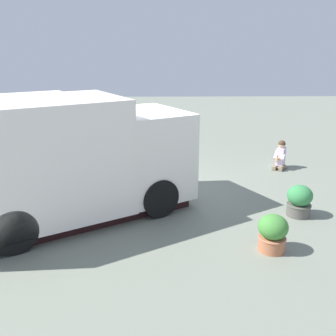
{
  "coord_description": "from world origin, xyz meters",
  "views": [
    {
      "loc": [
        9.24,
        0.16,
        3.59
      ],
      "look_at": [
        0.47,
        0.34,
        0.77
      ],
      "focal_mm": 40.03,
      "sensor_mm": 36.0,
      "label": 1
    }
  ],
  "objects_px": {
    "food_truck": "(66,163)",
    "planter_flowering_near": "(273,232)",
    "person_customer": "(280,157)",
    "planter_flowering_far": "(299,200)"
  },
  "relations": [
    {
      "from": "person_customer",
      "to": "planter_flowering_near",
      "type": "height_order",
      "value": "person_customer"
    },
    {
      "from": "person_customer",
      "to": "planter_flowering_near",
      "type": "bearing_deg",
      "value": -18.73
    },
    {
      "from": "food_truck",
      "to": "person_customer",
      "type": "relative_size",
      "value": 6.29
    },
    {
      "from": "planter_flowering_near",
      "to": "planter_flowering_far",
      "type": "bearing_deg",
      "value": 145.46
    },
    {
      "from": "planter_flowering_near",
      "to": "planter_flowering_far",
      "type": "xyz_separation_m",
      "value": [
        -1.51,
        1.04,
        -0.01
      ]
    },
    {
      "from": "food_truck",
      "to": "planter_flowering_near",
      "type": "distance_m",
      "value": 4.41
    },
    {
      "from": "food_truck",
      "to": "person_customer",
      "type": "distance_m",
      "value": 6.76
    },
    {
      "from": "food_truck",
      "to": "person_customer",
      "type": "xyz_separation_m",
      "value": [
        -3.46,
        5.73,
        -0.92
      ]
    },
    {
      "from": "person_customer",
      "to": "planter_flowering_far",
      "type": "bearing_deg",
      "value": -10.61
    },
    {
      "from": "person_customer",
      "to": "food_truck",
      "type": "bearing_deg",
      "value": -58.89
    }
  ]
}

